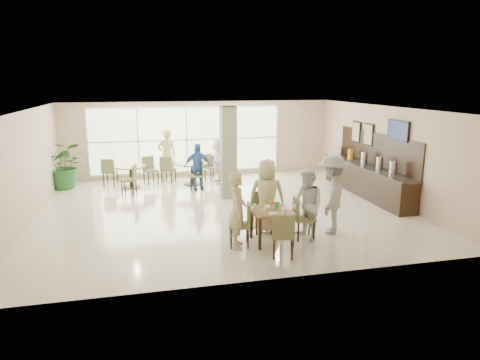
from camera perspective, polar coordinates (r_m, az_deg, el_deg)
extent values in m
plane|color=beige|center=(12.07, -2.24, -3.90)|extent=(10.00, 10.00, 0.00)
plane|color=white|center=(11.57, -2.36, 9.50)|extent=(10.00, 10.00, 0.00)
plane|color=#C6A98E|center=(16.13, -5.37, 5.44)|extent=(10.00, 0.00, 10.00)
plane|color=#C6A98E|center=(7.48, 4.32, -3.36)|extent=(10.00, 0.00, 10.00)
plane|color=#C6A98E|center=(11.87, -26.73, 1.38)|extent=(0.00, 9.00, 9.00)
plane|color=#C6A98E|center=(13.59, 18.91, 3.38)|extent=(0.00, 9.00, 9.00)
plane|color=silver|center=(16.04, -7.13, 5.35)|extent=(7.00, 0.00, 7.00)
cube|color=#747C56|center=(12.97, -1.57, 3.66)|extent=(0.45, 0.45, 2.80)
cube|color=brown|center=(9.45, 4.22, -4.14)|extent=(0.87, 0.87, 0.05)
cube|color=black|center=(9.13, 2.66, -7.22)|extent=(0.06, 0.06, 0.70)
cube|color=black|center=(9.35, 7.03, -6.82)|extent=(0.06, 0.06, 0.70)
cube|color=black|center=(9.80, 1.47, -5.78)|extent=(0.06, 0.06, 0.70)
cube|color=black|center=(10.00, 5.57, -5.44)|extent=(0.06, 0.06, 0.70)
cylinder|color=brown|center=(14.80, -14.42, 1.77)|extent=(1.06, 1.06, 0.04)
cylinder|color=black|center=(14.87, -14.34, 0.36)|extent=(0.10, 0.10, 0.71)
cylinder|color=black|center=(14.95, -14.27, -0.91)|extent=(0.60, 0.60, 0.03)
cylinder|color=brown|center=(14.90, -6.43, 2.18)|extent=(1.10, 1.10, 0.04)
cylinder|color=black|center=(14.98, -6.39, 0.77)|extent=(0.10, 0.10, 0.71)
cylinder|color=black|center=(15.05, -6.36, -0.49)|extent=(0.60, 0.60, 0.03)
cylinder|color=white|center=(9.50, 1.95, -3.54)|extent=(0.08, 0.08, 0.10)
cylinder|color=white|center=(9.21, 3.25, -4.10)|extent=(0.08, 0.08, 0.10)
cylinder|color=white|center=(9.26, 6.10, -4.04)|extent=(0.08, 0.08, 0.10)
cylinder|color=white|center=(9.70, 5.10, -3.24)|extent=(0.08, 0.08, 0.10)
cylinder|color=white|center=(9.17, 4.35, -4.45)|extent=(0.20, 0.20, 0.01)
cylinder|color=white|center=(9.68, 3.85, -3.51)|extent=(0.20, 0.20, 0.01)
cylinder|color=white|center=(9.48, 6.16, -3.92)|extent=(0.20, 0.20, 0.01)
cylinder|color=#99B27F|center=(9.42, 4.23, -3.65)|extent=(0.07, 0.07, 0.12)
sphere|color=orange|center=(9.40, 4.41, -3.00)|extent=(0.07, 0.07, 0.07)
sphere|color=orange|center=(9.41, 4.10, -2.97)|extent=(0.07, 0.07, 0.07)
sphere|color=orange|center=(9.36, 4.20, -3.06)|extent=(0.07, 0.07, 0.07)
cube|color=green|center=(9.55, 4.91, -3.33)|extent=(0.10, 0.03, 0.15)
cube|color=black|center=(14.02, 16.45, -0.13)|extent=(0.60, 4.60, 0.90)
cube|color=black|center=(13.93, 16.57, 1.76)|extent=(0.64, 4.70, 0.04)
cube|color=black|center=(13.99, 17.75, 3.93)|extent=(0.04, 4.60, 1.00)
cylinder|color=silver|center=(12.72, 19.73, 1.51)|extent=(0.20, 0.20, 0.40)
cylinder|color=silver|center=(13.30, 18.11, 2.10)|extent=(0.20, 0.20, 0.40)
cylinder|color=silver|center=(14.06, 16.23, 2.79)|extent=(0.20, 0.20, 0.40)
cylinder|color=orange|center=(14.84, 14.53, 3.33)|extent=(0.18, 0.18, 0.36)
cube|color=silver|center=(15.45, 13.34, 3.77)|extent=(0.18, 0.30, 0.36)
cube|color=black|center=(12.96, 20.33, 6.19)|extent=(0.06, 1.00, 0.58)
cube|color=#7F99CC|center=(12.95, 20.24, 6.20)|extent=(0.01, 0.92, 0.50)
cube|color=black|center=(14.35, 16.77, 5.82)|extent=(0.04, 0.55, 0.70)
cube|color=olive|center=(14.34, 16.68, 5.82)|extent=(0.01, 0.47, 0.62)
cube|color=black|center=(15.04, 15.26, 6.22)|extent=(0.04, 0.55, 0.70)
cube|color=olive|center=(15.03, 15.17, 6.22)|extent=(0.01, 0.47, 0.62)
imported|color=#245C26|center=(15.39, -22.33, 1.86)|extent=(1.55, 1.55, 1.59)
imported|color=#CABD86|center=(9.13, -0.34, -4.05)|extent=(0.52, 0.67, 1.65)
imported|color=#CABD86|center=(10.10, 3.61, -2.10)|extent=(0.96, 0.70, 1.76)
imported|color=white|center=(9.70, 8.97, -3.30)|extent=(0.80, 0.92, 1.62)
imported|color=#9F9FA1|center=(10.21, 12.14, -1.86)|extent=(1.22, 1.40, 1.88)
imported|color=#3E6ABA|center=(14.13, -5.71, 1.78)|extent=(0.94, 0.59, 1.54)
imported|color=white|center=(15.04, -2.82, 2.62)|extent=(0.64, 1.49, 1.60)
imported|color=#CABD86|center=(15.50, -9.72, 3.26)|extent=(0.74, 0.54, 1.87)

